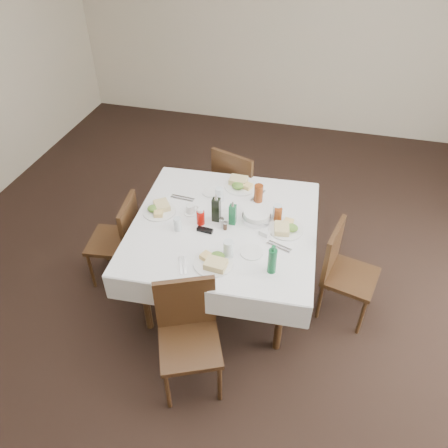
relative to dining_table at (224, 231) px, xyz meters
name	(u,v)px	position (x,y,z in m)	size (l,w,h in m)	color
ground_plane	(230,302)	(0.09, -0.14, -0.69)	(7.00, 7.00, 0.00)	black
room_shell	(232,123)	(0.09, -0.14, 1.02)	(6.04, 7.04, 2.80)	beige
dining_table	(224,231)	(0.00, 0.00, 0.00)	(1.54, 1.54, 0.76)	black
chair_north	(238,185)	(-0.09, 0.88, -0.16)	(0.56, 0.56, 0.93)	black
chair_south	(188,329)	(-0.04, -0.85, -0.19)	(0.55, 0.55, 0.88)	black
chair_east	(342,267)	(0.96, 0.04, -0.21)	(0.48, 0.48, 0.84)	black
chair_west	(121,236)	(-0.91, -0.06, -0.21)	(0.45, 0.45, 0.85)	black
meal_north	(240,184)	(0.01, 0.54, 0.10)	(0.29, 0.29, 0.06)	white
meal_south	(214,262)	(0.05, -0.46, 0.10)	(0.29, 0.29, 0.06)	white
meal_east	(286,228)	(0.48, 0.04, 0.10)	(0.27, 0.27, 0.06)	white
meal_west	(159,209)	(-0.56, 0.02, 0.10)	(0.27, 0.27, 0.06)	white
side_plate_a	(211,192)	(-0.21, 0.38, 0.08)	(0.15, 0.15, 0.01)	white
side_plate_b	(252,252)	(0.28, -0.28, 0.08)	(0.17, 0.17, 0.01)	white
water_n	(219,194)	(-0.12, 0.29, 0.13)	(0.07, 0.07, 0.12)	silver
water_s	(228,249)	(0.12, -0.35, 0.14)	(0.07, 0.07, 0.14)	silver
water_e	(277,212)	(0.39, 0.17, 0.14)	(0.07, 0.07, 0.13)	silver
water_w	(178,224)	(-0.33, -0.16, 0.13)	(0.06, 0.06, 0.11)	silver
iced_tea_a	(258,193)	(0.20, 0.37, 0.15)	(0.07, 0.07, 0.16)	maroon
iced_tea_b	(278,215)	(0.41, 0.13, 0.14)	(0.06, 0.06, 0.13)	maroon
bread_basket	(257,216)	(0.24, 0.11, 0.11)	(0.23, 0.23, 0.08)	silver
oil_cruet_dark	(216,209)	(-0.07, 0.03, 0.18)	(0.06, 0.06, 0.26)	black
oil_cruet_green	(233,214)	(0.06, 0.02, 0.17)	(0.05, 0.05, 0.22)	#166234
ketchup_bottle	(201,217)	(-0.18, -0.04, 0.14)	(0.06, 0.06, 0.14)	#AC0C04
salt_shaker	(222,222)	(-0.01, -0.04, 0.11)	(0.04, 0.04, 0.08)	white
pepper_shaker	(225,226)	(0.03, -0.06, 0.11)	(0.03, 0.03, 0.07)	#3E281B
coffee_mug	(191,209)	(-0.30, 0.07, 0.11)	(0.12, 0.11, 0.08)	white
sunglasses	(205,230)	(-0.12, -0.13, 0.09)	(0.13, 0.05, 0.03)	black
green_bottle	(272,261)	(0.45, -0.42, 0.18)	(0.06, 0.06, 0.23)	#166234
sugar_caddy	(264,233)	(0.33, -0.06, 0.10)	(0.09, 0.07, 0.04)	white
cutlery_n	(258,196)	(0.19, 0.43, 0.08)	(0.10, 0.20, 0.01)	silver
cutlery_s	(182,265)	(-0.17, -0.53, 0.08)	(0.11, 0.18, 0.01)	silver
cutlery_e	(279,247)	(0.46, -0.16, 0.08)	(0.20, 0.11, 0.01)	silver
cutlery_w	(182,198)	(-0.43, 0.24, 0.08)	(0.21, 0.07, 0.01)	silver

